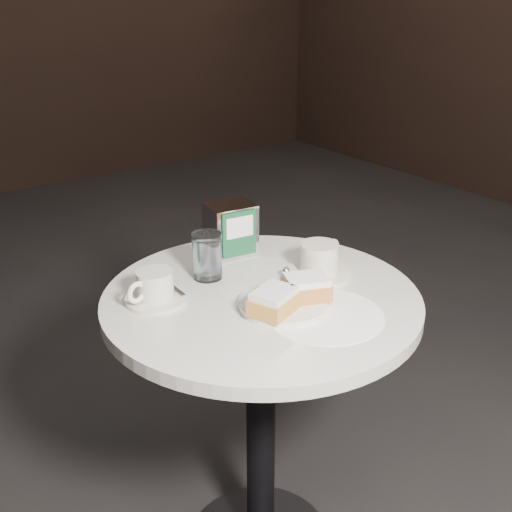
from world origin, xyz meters
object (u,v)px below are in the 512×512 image
(coffee_cup_left, at_px, (155,289))
(napkin_dispenser, at_px, (231,230))
(cafe_table, at_px, (261,371))
(coffee_cup_right, at_px, (319,261))
(beignet_plate, at_px, (287,298))
(water_glass_left, at_px, (207,256))
(water_glass_right, at_px, (238,230))

(coffee_cup_left, relative_size, napkin_dispenser, 1.23)
(cafe_table, height_order, coffee_cup_right, coffee_cup_right)
(beignet_plate, bearing_deg, water_glass_left, 102.96)
(coffee_cup_left, bearing_deg, cafe_table, -41.64)
(water_glass_left, bearing_deg, beignet_plate, -77.04)
(beignet_plate, bearing_deg, coffee_cup_left, 137.01)
(cafe_table, xyz_separation_m, coffee_cup_left, (-0.20, 0.11, 0.23))
(water_glass_right, bearing_deg, cafe_table, -113.41)
(napkin_dispenser, bearing_deg, water_glass_left, -138.72)
(cafe_table, relative_size, water_glass_left, 6.81)
(water_glass_left, relative_size, napkin_dispenser, 0.83)
(napkin_dispenser, bearing_deg, coffee_cup_right, -58.81)
(coffee_cup_right, bearing_deg, napkin_dispenser, 97.57)
(water_glass_right, bearing_deg, water_glass_left, -148.98)
(coffee_cup_right, distance_m, napkin_dispenser, 0.24)
(coffee_cup_left, bearing_deg, water_glass_left, -0.85)
(beignet_plate, bearing_deg, cafe_table, 92.80)
(coffee_cup_right, xyz_separation_m, water_glass_right, (-0.07, 0.23, 0.02))
(beignet_plate, relative_size, water_glass_left, 1.91)
(cafe_table, relative_size, water_glass_right, 6.59)
(beignet_plate, bearing_deg, coffee_cup_right, 27.73)
(water_glass_left, bearing_deg, napkin_dispenser, 33.92)
(coffee_cup_left, bearing_deg, beignet_plate, -56.49)
(beignet_plate, xyz_separation_m, water_glass_left, (-0.05, 0.23, 0.03))
(beignet_plate, distance_m, coffee_cup_right, 0.19)
(coffee_cup_left, bearing_deg, water_glass_right, 8.76)
(water_glass_right, bearing_deg, napkin_dispenser, -162.43)
(coffee_cup_right, relative_size, water_glass_right, 1.66)
(cafe_table, bearing_deg, coffee_cup_right, 0.70)
(coffee_cup_right, height_order, napkin_dispenser, napkin_dispenser)
(napkin_dispenser, bearing_deg, water_glass_right, 24.93)
(cafe_table, distance_m, coffee_cup_right, 0.29)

